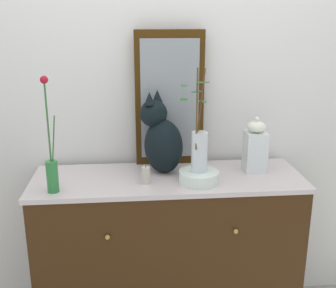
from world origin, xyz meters
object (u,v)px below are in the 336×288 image
object	(u,v)px
cat_sitting	(162,138)
jar_lidded_porcelain	(255,147)
sideboard	(168,254)
vase_glass_clear	(199,147)
bowl_porcelain	(199,177)
candle_pillar	(146,175)
mirror_leaning	(170,99)
vase_slim_green	(52,166)

from	to	relation	value
cat_sitting	jar_lidded_porcelain	world-z (taller)	cat_sitting
sideboard	vase_glass_clear	distance (m)	0.67
bowl_porcelain	candle_pillar	xyz separation A→B (m)	(-0.27, 0.01, 0.01)
sideboard	mirror_leaning	distance (m)	0.86
bowl_porcelain	vase_glass_clear	size ratio (longest dim) A/B	0.39
bowl_porcelain	jar_lidded_porcelain	bearing A→B (deg)	23.36
vase_slim_green	candle_pillar	size ratio (longest dim) A/B	5.57
sideboard	candle_pillar	bearing A→B (deg)	-145.36
vase_slim_green	vase_glass_clear	distance (m)	0.72
vase_slim_green	vase_glass_clear	xyz separation A→B (m)	(0.71, 0.05, 0.06)
mirror_leaning	bowl_porcelain	xyz separation A→B (m)	(0.12, -0.30, -0.34)
sideboard	candle_pillar	xyz separation A→B (m)	(-0.12, -0.08, 0.51)
bowl_porcelain	mirror_leaning	bearing A→B (deg)	111.48
vase_slim_green	jar_lidded_porcelain	size ratio (longest dim) A/B	1.84
vase_glass_clear	sideboard	bearing A→B (deg)	148.48
sideboard	cat_sitting	distance (m)	0.66
candle_pillar	vase_glass_clear	bearing A→B (deg)	-1.61
sideboard	jar_lidded_porcelain	xyz separation A→B (m)	(0.48, 0.05, 0.60)
bowl_porcelain	jar_lidded_porcelain	size ratio (longest dim) A/B	0.67
cat_sitting	vase_glass_clear	bearing A→B (deg)	-44.03
sideboard	bowl_porcelain	bearing A→B (deg)	-31.77
jar_lidded_porcelain	cat_sitting	bearing A→B (deg)	176.77
bowl_porcelain	candle_pillar	distance (m)	0.27
bowl_porcelain	candle_pillar	bearing A→B (deg)	177.99
mirror_leaning	jar_lidded_porcelain	bearing A→B (deg)	-20.02
cat_sitting	vase_glass_clear	distance (m)	0.24
cat_sitting	vase_slim_green	bearing A→B (deg)	-157.51
jar_lidded_porcelain	candle_pillar	bearing A→B (deg)	-167.47
cat_sitting	vase_glass_clear	xyz separation A→B (m)	(0.17, -0.17, -0.00)
candle_pillar	vase_slim_green	bearing A→B (deg)	-172.05
sideboard	bowl_porcelain	xyz separation A→B (m)	(0.15, -0.09, 0.49)
vase_glass_clear	jar_lidded_porcelain	bearing A→B (deg)	22.97
vase_slim_green	candle_pillar	world-z (taller)	vase_slim_green
cat_sitting	candle_pillar	size ratio (longest dim) A/B	4.38
vase_slim_green	jar_lidded_porcelain	bearing A→B (deg)	10.58
cat_sitting	vase_glass_clear	size ratio (longest dim) A/B	0.85
bowl_porcelain	vase_glass_clear	bearing A→B (deg)	131.01
vase_glass_clear	candle_pillar	size ratio (longest dim) A/B	5.14
sideboard	mirror_leaning	bearing A→B (deg)	82.45
mirror_leaning	cat_sitting	distance (m)	0.23
sideboard	cat_sitting	bearing A→B (deg)	109.30
sideboard	cat_sitting	size ratio (longest dim) A/B	3.24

